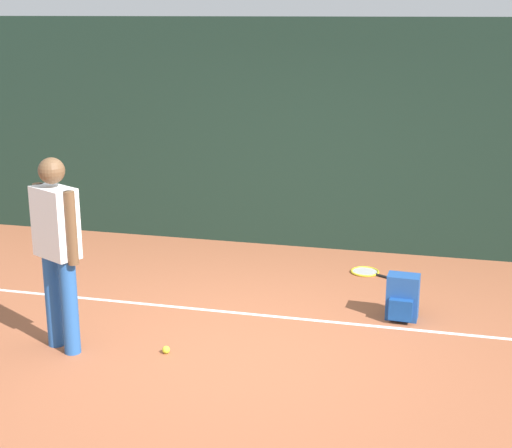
# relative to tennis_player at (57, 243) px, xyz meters

# --- Properties ---
(ground_plane) EXTENTS (12.00, 12.00, 0.00)m
(ground_plane) POSITION_rel_tennis_player_xyz_m (1.51, 0.47, -0.97)
(ground_plane) COLOR #9E5638
(back_fence) EXTENTS (10.00, 0.10, 2.79)m
(back_fence) POSITION_rel_tennis_player_xyz_m (1.51, 3.47, 0.43)
(back_fence) COLOR #192D23
(back_fence) RESTS_ON ground
(court_line) EXTENTS (9.00, 0.05, 0.00)m
(court_line) POSITION_rel_tennis_player_xyz_m (1.51, 1.14, -0.96)
(court_line) COLOR white
(court_line) RESTS_ON ground
(tennis_player) EXTENTS (0.48, 0.38, 1.70)m
(tennis_player) POSITION_rel_tennis_player_xyz_m (0.00, 0.00, 0.00)
(tennis_player) COLOR #2659A5
(tennis_player) RESTS_ON ground
(tennis_racket) EXTENTS (0.62, 0.45, 0.03)m
(tennis_racket) POSITION_rel_tennis_player_xyz_m (2.37, 2.62, -0.95)
(tennis_racket) COLOR black
(tennis_racket) RESTS_ON ground
(backpack) EXTENTS (0.31, 0.29, 0.44)m
(backpack) POSITION_rel_tennis_player_xyz_m (2.83, 1.38, -0.76)
(backpack) COLOR #1E478C
(backpack) RESTS_ON ground
(tennis_ball_by_fence) EXTENTS (0.07, 0.07, 0.07)m
(tennis_ball_by_fence) POSITION_rel_tennis_player_xyz_m (0.90, 0.12, -0.93)
(tennis_ball_by_fence) COLOR #CCE033
(tennis_ball_by_fence) RESTS_ON ground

